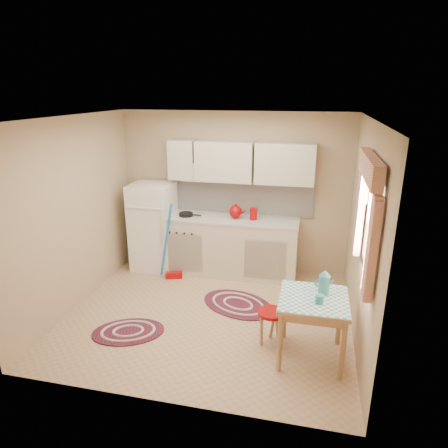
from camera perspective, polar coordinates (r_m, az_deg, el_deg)
The scene contains 14 objects.
room_shell at distance 4.93m, azimuth 0.06°, elevation 4.55°, with size 3.64×3.60×2.52m.
fridge at distance 6.53m, azimuth -10.05°, elevation -0.37°, with size 0.65×0.60×1.40m, color white.
broom at distance 6.11m, azimuth -7.37°, elevation -2.61°, with size 0.28×0.12×1.20m, color blue, non-canonical shape.
base_cabinets at distance 6.33m, azimuth 0.17°, elevation -3.22°, with size 2.25×0.60×0.88m, color beige.
countertop at distance 6.17m, azimuth 0.17°, elevation 0.74°, with size 2.27×0.62×0.04m, color #B8B6AF.
frying_pan at distance 6.27m, azimuth -5.46°, elevation 1.38°, with size 0.22×0.22×0.05m, color black.
red_kettle at distance 6.10m, azimuth 1.66°, elevation 1.79°, with size 0.22×0.20×0.22m, color #9D0507, non-canonical shape.
red_canister at distance 6.06m, azimuth 4.23°, elevation 1.36°, with size 0.11×0.11×0.16m, color #9D0507.
table at distance 4.54m, azimuth 12.38°, elevation -14.32°, with size 0.72×0.72×0.72m, color tan.
stool at distance 4.76m, azimuth 6.69°, elevation -14.46°, with size 0.31×0.31×0.42m, color #9D0507.
coffee_pot at distance 4.40m, azimuth 14.14°, elevation -8.03°, with size 0.15×0.12×0.29m, color teal, non-canonical shape.
mug at distance 4.25m, azimuth 13.47°, elevation -10.45°, with size 0.09×0.09×0.10m, color teal.
rug_center at distance 5.58m, azimuth 2.01°, elevation -11.38°, with size 1.04×0.70×0.02m, color maroon, non-canonical shape.
rug_left at distance 5.15m, azimuth -13.51°, elevation -14.73°, with size 0.87×0.58×0.02m, color maroon, non-canonical shape.
Camera 1 is at (1.21, -4.43, 2.80)m, focal length 32.00 mm.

